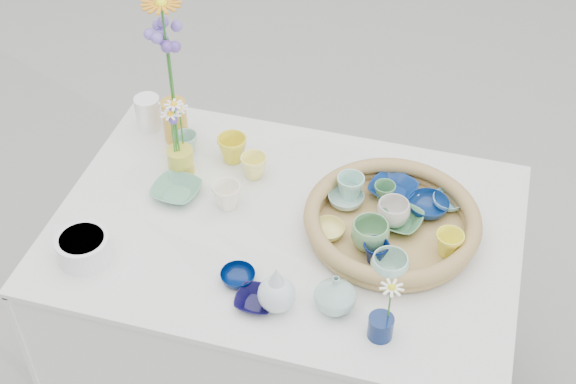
# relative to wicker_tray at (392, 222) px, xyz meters

# --- Properties ---
(wicker_tray) EXTENTS (0.47, 0.47, 0.08)m
(wicker_tray) POSITION_rel_wicker_tray_xyz_m (0.00, 0.00, 0.00)
(wicker_tray) COLOR brown
(wicker_tray) RESTS_ON display_table
(tray_ceramic_0) EXTENTS (0.16, 0.16, 0.03)m
(tray_ceramic_0) POSITION_rel_wicker_tray_xyz_m (-0.02, 0.13, -0.00)
(tray_ceramic_0) COLOR navy
(tray_ceramic_0) RESTS_ON wicker_tray
(tray_ceramic_1) EXTENTS (0.14, 0.14, 0.04)m
(tray_ceramic_1) POSITION_rel_wicker_tray_xyz_m (0.08, 0.09, -0.00)
(tray_ceramic_1) COLOR navy
(tray_ceramic_1) RESTS_ON wicker_tray
(tray_ceramic_2) EXTENTS (0.09, 0.09, 0.07)m
(tray_ceramic_2) POSITION_rel_wicker_tray_xyz_m (0.16, -0.05, 0.01)
(tray_ceramic_2) COLOR yellow
(tray_ceramic_2) RESTS_ON wicker_tray
(tray_ceramic_3) EXTENTS (0.15, 0.15, 0.03)m
(tray_ceramic_3) POSITION_rel_wicker_tray_xyz_m (0.02, 0.02, -0.01)
(tray_ceramic_3) COLOR #4B8556
(tray_ceramic_3) RESTS_ON wicker_tray
(tray_ceramic_4) EXTENTS (0.10, 0.10, 0.08)m
(tray_ceramic_4) POSITION_rel_wicker_tray_xyz_m (-0.04, -0.08, 0.02)
(tray_ceramic_4) COLOR #69A269
(tray_ceramic_4) RESTS_ON wicker_tray
(tray_ceramic_5) EXTENTS (0.12, 0.12, 0.03)m
(tray_ceramic_5) POSITION_rel_wicker_tray_xyz_m (-0.14, 0.06, -0.00)
(tray_ceramic_5) COLOR #9FC0B5
(tray_ceramic_5) RESTS_ON wicker_tray
(tray_ceramic_6) EXTENTS (0.10, 0.10, 0.07)m
(tray_ceramic_6) POSITION_rel_wicker_tray_xyz_m (-0.13, 0.09, 0.02)
(tray_ceramic_6) COLOR #9CD3C1
(tray_ceramic_6) RESTS_ON wicker_tray
(tray_ceramic_7) EXTENTS (0.10, 0.10, 0.07)m
(tray_ceramic_7) POSITION_rel_wicker_tray_xyz_m (-0.00, 0.02, 0.01)
(tray_ceramic_7) COLOR beige
(tray_ceramic_7) RESTS_ON wicker_tray
(tray_ceramic_8) EXTENTS (0.11, 0.11, 0.03)m
(tray_ceramic_8) POSITION_rel_wicker_tray_xyz_m (0.13, 0.13, -0.01)
(tray_ceramic_8) COLOR #87D4F2
(tray_ceramic_8) RESTS_ON wicker_tray
(tray_ceramic_9) EXTENTS (0.08, 0.08, 0.06)m
(tray_ceramic_9) POSITION_rel_wicker_tray_xyz_m (-0.02, -0.13, 0.01)
(tray_ceramic_9) COLOR #031146
(tray_ceramic_9) RESTS_ON wicker_tray
(tray_ceramic_10) EXTENTS (0.09, 0.09, 0.03)m
(tray_ceramic_10) POSITION_rel_wicker_tray_xyz_m (-0.16, -0.07, -0.01)
(tray_ceramic_10) COLOR #DFD76F
(tray_ceramic_10) RESTS_ON wicker_tray
(tray_ceramic_11) EXTENTS (0.12, 0.12, 0.08)m
(tray_ceramic_11) POSITION_rel_wicker_tray_xyz_m (0.03, -0.18, 0.02)
(tray_ceramic_11) COLOR #A0D6C3
(tray_ceramic_11) RESTS_ON wicker_tray
(tray_ceramic_12) EXTENTS (0.07, 0.07, 0.06)m
(tray_ceramic_12) POSITION_rel_wicker_tray_xyz_m (-0.04, 0.10, 0.01)
(tray_ceramic_12) COLOR #488251
(tray_ceramic_12) RESTS_ON wicker_tray
(loose_ceramic_0) EXTENTS (0.10, 0.10, 0.08)m
(loose_ceramic_0) POSITION_rel_wicker_tray_xyz_m (-0.51, 0.17, 0.00)
(loose_ceramic_0) COLOR yellow
(loose_ceramic_0) RESTS_ON display_table
(loose_ceramic_1) EXTENTS (0.08, 0.08, 0.07)m
(loose_ceramic_1) POSITION_rel_wicker_tray_xyz_m (-0.42, 0.12, -0.00)
(loose_ceramic_1) COLOR #FFF575
(loose_ceramic_1) RESTS_ON display_table
(loose_ceramic_2) EXTENTS (0.15, 0.15, 0.03)m
(loose_ceramic_2) POSITION_rel_wicker_tray_xyz_m (-0.61, -0.02, -0.02)
(loose_ceramic_2) COLOR #5F9B7A
(loose_ceramic_2) RESTS_ON display_table
(loose_ceramic_3) EXTENTS (0.09, 0.09, 0.08)m
(loose_ceramic_3) POSITION_rel_wicker_tray_xyz_m (-0.46, -0.02, -0.00)
(loose_ceramic_3) COLOR white
(loose_ceramic_3) RESTS_ON display_table
(loose_ceramic_4) EXTENTS (0.11, 0.11, 0.03)m
(loose_ceramic_4) POSITION_rel_wicker_tray_xyz_m (-0.34, -0.28, -0.02)
(loose_ceramic_4) COLOR #001243
(loose_ceramic_4) RESTS_ON display_table
(loose_ceramic_5) EXTENTS (0.08, 0.08, 0.07)m
(loose_ceramic_5) POSITION_rel_wicker_tray_xyz_m (-0.65, 0.17, -0.00)
(loose_ceramic_5) COLOR #8CBBA4
(loose_ceramic_5) RESTS_ON display_table
(loose_ceramic_6) EXTENTS (0.11, 0.11, 0.03)m
(loose_ceramic_6) POSITION_rel_wicker_tray_xyz_m (-0.28, -0.34, -0.03)
(loose_ceramic_6) COLOR black
(loose_ceramic_6) RESTS_ON display_table
(fluted_bowl) EXTENTS (0.16, 0.16, 0.07)m
(fluted_bowl) POSITION_rel_wicker_tray_xyz_m (-0.75, -0.31, -0.00)
(fluted_bowl) COLOR white
(fluted_bowl) RESTS_ON display_table
(bud_vase_paleblue) EXTENTS (0.10, 0.10, 0.14)m
(bud_vase_paleblue) POSITION_rel_wicker_tray_xyz_m (-0.22, -0.33, 0.03)
(bud_vase_paleblue) COLOR silver
(bud_vase_paleblue) RESTS_ON display_table
(bud_vase_seafoam) EXTENTS (0.11, 0.11, 0.11)m
(bud_vase_seafoam) POSITION_rel_wicker_tray_xyz_m (-0.09, -0.29, 0.02)
(bud_vase_seafoam) COLOR #90BEB2
(bud_vase_seafoam) RESTS_ON display_table
(bud_vase_cobalt) EXTENTS (0.08, 0.08, 0.06)m
(bud_vase_cobalt) POSITION_rel_wicker_tray_xyz_m (0.04, -0.35, -0.01)
(bud_vase_cobalt) COLOR #0B1D4B
(bud_vase_cobalt) RESTS_ON display_table
(single_daisy) EXTENTS (0.07, 0.07, 0.12)m
(single_daisy) POSITION_rel_wicker_tray_xyz_m (0.05, -0.33, 0.07)
(single_daisy) COLOR white
(single_daisy) RESTS_ON bud_vase_cobalt
(tall_vase_yellow) EXTENTS (0.08, 0.08, 0.14)m
(tall_vase_yellow) POSITION_rel_wicker_tray_xyz_m (-0.70, 0.22, 0.03)
(tall_vase_yellow) COLOR gold
(tall_vase_yellow) RESTS_ON display_table
(gerbera) EXTENTS (0.14, 0.14, 0.34)m
(gerbera) POSITION_rel_wicker_tray_xyz_m (-0.71, 0.23, 0.26)
(gerbera) COLOR orange
(gerbera) RESTS_ON tall_vase_yellow
(hydrangea) EXTENTS (0.09, 0.09, 0.30)m
(hydrangea) POSITION_rel_wicker_tray_xyz_m (-0.70, 0.23, 0.21)
(hydrangea) COLOR #6041A1
(hydrangea) RESTS_ON tall_vase_yellow
(white_pitcher) EXTENTS (0.12, 0.09, 0.10)m
(white_pitcher) POSITION_rel_wicker_tray_xyz_m (-0.81, 0.26, 0.01)
(white_pitcher) COLOR white
(white_pitcher) RESTS_ON display_table
(daisy_cup) EXTENTS (0.10, 0.10, 0.08)m
(daisy_cup) POSITION_rel_wicker_tray_xyz_m (-0.63, 0.08, 0.00)
(daisy_cup) COLOR gold
(daisy_cup) RESTS_ON display_table
(daisy_posy) EXTENTS (0.10, 0.10, 0.17)m
(daisy_posy) POSITION_rel_wicker_tray_xyz_m (-0.64, 0.09, 0.13)
(daisy_posy) COLOR white
(daisy_posy) RESTS_ON daisy_cup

